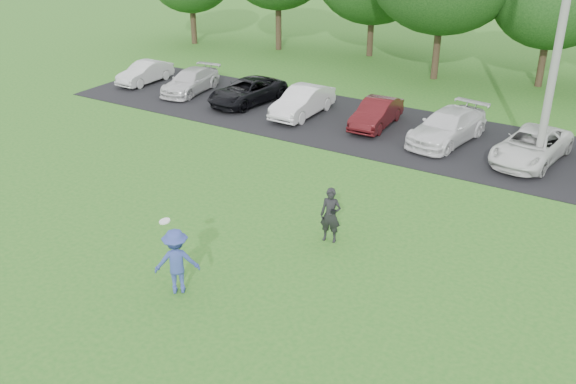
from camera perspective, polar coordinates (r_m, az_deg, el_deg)
name	(u,v)px	position (r m, az deg, el deg)	size (l,w,h in m)	color
ground	(216,290)	(16.43, -6.41, -8.64)	(100.00, 100.00, 0.00)	#2A6F1F
parking_lot	(409,134)	(26.72, 10.67, 5.06)	(32.00, 6.50, 0.03)	black
utility_pole	(564,13)	(23.40, 23.34, 14.38)	(0.28, 0.28, 10.88)	gray
frisbee_player	(177,261)	(16.07, -9.88, -6.08)	(1.27, 1.20, 2.04)	#37499D
camera_bystander	(331,215)	(18.09, 3.80, -2.07)	(0.66, 0.50, 1.63)	black
parked_cars	(413,122)	(26.35, 11.07, 6.09)	(30.56, 4.80, 1.24)	silver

